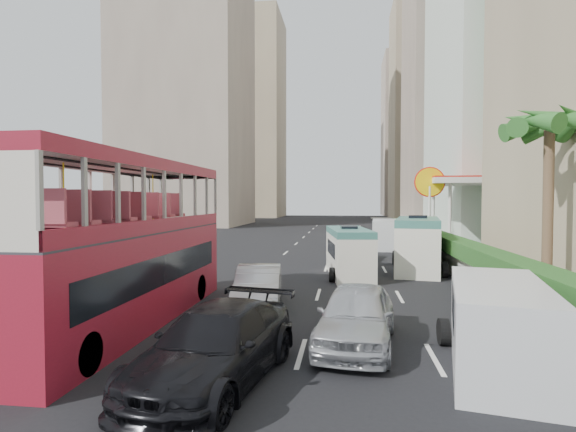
% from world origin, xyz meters
% --- Properties ---
extents(ground_plane, '(200.00, 200.00, 0.00)m').
position_xyz_m(ground_plane, '(0.00, 0.00, 0.00)').
color(ground_plane, black).
rests_on(ground_plane, ground).
extents(double_decker_bus, '(2.50, 11.00, 5.06)m').
position_xyz_m(double_decker_bus, '(-6.00, 0.00, 2.53)').
color(double_decker_bus, maroon).
rests_on(double_decker_bus, ground).
extents(car_silver_lane_a, '(2.06, 4.56, 1.45)m').
position_xyz_m(car_silver_lane_a, '(-2.39, 2.64, 0.00)').
color(car_silver_lane_a, '#BABCC1').
rests_on(car_silver_lane_a, ground).
extents(car_silver_lane_b, '(2.43, 4.86, 1.59)m').
position_xyz_m(car_silver_lane_b, '(0.97, -1.20, 0.00)').
color(car_silver_lane_b, '#BABCC1').
rests_on(car_silver_lane_b, ground).
extents(car_black, '(3.08, 5.66, 1.56)m').
position_xyz_m(car_black, '(-1.98, -3.99, 0.00)').
color(car_black, black).
rests_on(car_black, ground).
extents(van_asset, '(2.95, 4.97, 1.30)m').
position_xyz_m(van_asset, '(1.20, 15.28, 0.00)').
color(van_asset, silver).
rests_on(van_asset, ground).
extents(minibus_near, '(2.48, 5.56, 2.38)m').
position_xyz_m(minibus_near, '(0.85, 9.68, 1.19)').
color(minibus_near, silver).
rests_on(minibus_near, ground).
extents(minibus_far, '(3.12, 6.66, 2.84)m').
position_xyz_m(minibus_far, '(4.55, 11.91, 1.42)').
color(minibus_far, silver).
rests_on(minibus_far, ground).
extents(panel_van_near, '(2.90, 5.14, 1.94)m').
position_xyz_m(panel_van_near, '(4.11, -2.43, 0.97)').
color(panel_van_near, silver).
rests_on(panel_van_near, ground).
extents(panel_van_far, '(2.63, 5.75, 2.24)m').
position_xyz_m(panel_van_far, '(3.95, 23.17, 1.12)').
color(panel_van_far, silver).
rests_on(panel_van_far, ground).
extents(sidewalk, '(6.00, 120.00, 0.18)m').
position_xyz_m(sidewalk, '(9.00, 25.00, 0.09)').
color(sidewalk, '#99968C').
rests_on(sidewalk, ground).
extents(kerb_wall, '(0.30, 44.00, 1.00)m').
position_xyz_m(kerb_wall, '(6.20, 14.00, 0.68)').
color(kerb_wall, silver).
rests_on(kerb_wall, sidewalk).
extents(hedge, '(1.10, 44.00, 0.70)m').
position_xyz_m(hedge, '(6.20, 14.00, 1.53)').
color(hedge, '#2D6626').
rests_on(hedge, kerb_wall).
extents(palm_tree, '(0.36, 0.36, 6.40)m').
position_xyz_m(palm_tree, '(7.80, 4.00, 3.38)').
color(palm_tree, brown).
rests_on(palm_tree, sidewalk).
extents(shell_station, '(6.50, 8.00, 5.50)m').
position_xyz_m(shell_station, '(10.00, 23.00, 2.75)').
color(shell_station, silver).
rests_on(shell_station, ground).
extents(tower_mid, '(16.00, 16.00, 50.00)m').
position_xyz_m(tower_mid, '(18.00, 58.00, 25.00)').
color(tower_mid, tan).
rests_on(tower_mid, ground).
extents(tower_far_a, '(14.00, 14.00, 44.00)m').
position_xyz_m(tower_far_a, '(17.00, 82.00, 22.00)').
color(tower_far_a, tan).
rests_on(tower_far_a, ground).
extents(tower_far_b, '(14.00, 14.00, 40.00)m').
position_xyz_m(tower_far_b, '(17.00, 104.00, 20.00)').
color(tower_far_b, tan).
rests_on(tower_far_b, ground).
extents(tower_left_a, '(18.00, 18.00, 52.00)m').
position_xyz_m(tower_left_a, '(-24.00, 55.00, 26.00)').
color(tower_left_a, tan).
rests_on(tower_left_a, ground).
extents(tower_left_b, '(16.00, 16.00, 46.00)m').
position_xyz_m(tower_left_b, '(-22.00, 90.00, 23.00)').
color(tower_left_b, tan).
rests_on(tower_left_b, ground).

